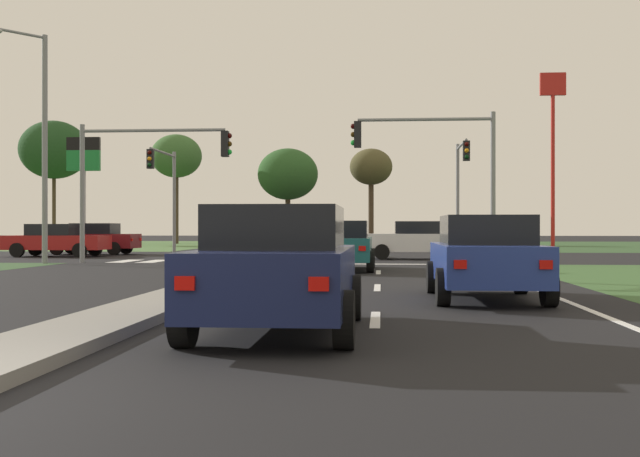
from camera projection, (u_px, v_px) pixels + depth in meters
ground_plane at (302, 257)px, 35.62m from camera, size 200.00×200.00×0.00m
grass_verge_far_left at (10, 245)px, 62.02m from camera, size 35.00×35.00×0.01m
median_island_near at (211, 286)px, 16.68m from camera, size 1.20×22.00×0.14m
median_island_far at (334, 244)px, 60.55m from camera, size 1.20×36.00×0.14m
lane_dash_near at (375, 319)px, 11.19m from camera, size 0.14×2.00×0.01m
lane_dash_second at (377, 288)px, 17.17m from camera, size 0.14×2.00×0.01m
lane_dash_third at (378, 272)px, 23.16m from camera, size 0.14×2.00×0.01m
edge_line_right at (532, 288)px, 17.14m from camera, size 0.14×24.00×0.01m
stop_bar_near at (387, 264)px, 28.35m from camera, size 6.40×0.50×0.01m
crosswalk_bar_near at (126, 261)px, 30.93m from camera, size 0.70×2.80×0.01m
crosswalk_bar_second at (154, 261)px, 30.84m from camera, size 0.70×2.80×0.01m
crosswalk_bar_third at (183, 261)px, 30.75m from camera, size 0.70×2.80×0.01m
crosswalk_bar_fourth at (212, 261)px, 30.66m from camera, size 0.70×2.80×0.01m
crosswalk_bar_fifth at (242, 262)px, 30.58m from camera, size 0.70×2.80×0.01m
crosswalk_bar_sixth at (271, 262)px, 30.49m from camera, size 0.70×2.80×0.01m
crosswalk_bar_seventh at (301, 262)px, 30.40m from camera, size 0.70×2.80×0.01m
car_teal_near at (342, 245)px, 24.46m from camera, size 2.00×4.55×1.52m
car_blue_second at (485, 257)px, 14.34m from camera, size 1.95×4.20×1.53m
car_white_third at (417, 240)px, 33.19m from camera, size 4.54×1.99×1.58m
car_beige_fourth at (284, 237)px, 49.07m from camera, size 2.02×4.51×1.51m
car_black_fifth at (297, 235)px, 54.57m from camera, size 2.01×4.20×1.58m
car_navy_sixth at (279, 268)px, 9.81m from camera, size 1.96×4.26×1.57m
car_red_seventh at (56, 240)px, 35.99m from camera, size 4.52×2.10×1.49m
car_maroon_eighth at (93, 239)px, 38.81m from camera, size 4.46×2.02×1.53m
traffic_signal_far_left at (165, 181)px, 41.04m from camera, size 0.32×4.77×5.44m
traffic_signal_far_right at (461, 176)px, 39.97m from camera, size 0.32×4.62×5.73m
traffic_signal_near_left at (140, 165)px, 29.45m from camera, size 5.78×0.32×5.19m
traffic_signal_near_right at (439, 158)px, 28.60m from camera, size 5.22×0.32×5.49m
street_lamp_second at (40, 135)px, 28.85m from camera, size 1.54×1.71×8.39m
pedestrian_at_median at (322, 229)px, 44.19m from camera, size 0.34×0.34×1.78m
fastfood_pole_sign at (553, 121)px, 56.21m from camera, size 1.80×0.40×12.35m
fuel_price_totem at (84, 168)px, 42.28m from camera, size 1.80×0.24×6.16m
treeline_near at (54, 150)px, 64.45m from camera, size 5.57×5.57×10.06m
treeline_second at (176, 157)px, 65.73m from camera, size 4.23×4.23×9.10m
treeline_third at (288, 174)px, 63.68m from camera, size 4.87×4.87×7.72m
treeline_fourth at (371, 168)px, 64.50m from camera, size 3.48×3.48×7.79m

